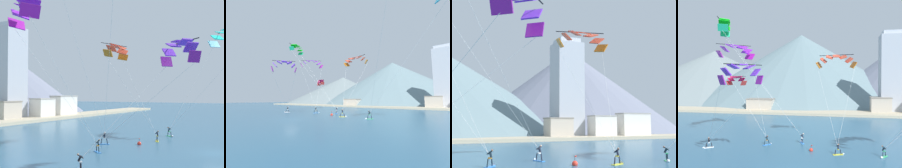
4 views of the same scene
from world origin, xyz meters
TOP-DOWN VIEW (x-y plane):
  - ground_plane at (0.00, 0.00)m, footprint 400.00×400.00m
  - kitesurfer_near_lead at (-14.81, 8.64)m, footprint 1.60×1.41m
  - kitesurfer_near_trail at (11.11, 9.22)m, footprint 1.28×1.68m
  - kitesurfer_mid_center at (5.28, 9.20)m, footprint 1.75×1.07m
  - kitesurfer_far_left at (-6.16, 12.35)m, footprint 1.39×1.62m
  - kitesurfer_far_right at (-0.96, 14.74)m, footprint 1.02×1.76m
  - parafoil_kite_near_lead at (-6.45, 2.14)m, footprint 10.38×9.12m
  - parafoil_kite_mid_center at (4.62, 15.50)m, footprint 6.73×7.45m
  - parafoil_kite_far_left at (-13.63, 16.83)m, footprint 10.21×8.13m
  - parafoil_kite_far_right at (-12.28, 9.72)m, footprint 13.15×7.66m
  - parafoil_kite_distant_high_outer at (-17.11, 24.69)m, footprint 5.72×4.05m
  - race_marker_buoy at (1.15, 10.19)m, footprint 0.56×0.56m
  - shoreline_strip at (0.00, 50.41)m, footprint 180.00×10.00m
  - shore_building_harbour_front at (-21.22, 53.44)m, footprint 8.88×4.78m
  - shore_building_quay_west at (17.20, 54.30)m, footprint 6.11×5.36m
  - highrise_tower at (20.86, 57.50)m, footprint 7.00×7.00m
  - mountain_peak_central_summit at (-16.18, 108.08)m, footprint 116.57×116.57m
  - mountain_peak_east_shoulder at (-69.74, 111.38)m, footprint 115.57×115.57m

SIDE VIEW (x-z plane):
  - ground_plane at x=0.00m, z-range 0.00..0.00m
  - race_marker_buoy at x=1.15m, z-range -0.35..0.67m
  - shoreline_strip at x=0.00m, z-range 0.00..0.70m
  - kitesurfer_near_trail at x=11.11m, z-range -0.37..1.26m
  - kitesurfer_far_left at x=-6.16m, z-range -0.38..1.28m
  - kitesurfer_near_lead at x=-14.81m, z-range -0.37..1.28m
  - kitesurfer_mid_center at x=5.28m, z-range -0.38..1.31m
  - kitesurfer_far_right at x=-0.96m, z-range -0.36..1.37m
  - shore_building_harbour_front at x=-21.22m, z-range 0.01..4.20m
  - shore_building_quay_west at x=17.20m, z-range 0.01..5.17m
  - parafoil_kite_distant_high_outer at x=-17.11m, z-range 9.62..11.66m
  - parafoil_kite_near_lead at x=-6.45m, z-range 5.90..17.13m
  - highrise_tower at x=20.86m, z-range -0.21..25.58m
  - parafoil_kite_mid_center at x=4.62m, z-range 7.01..20.51m
  - mountain_peak_east_shoulder at x=-69.74m, z-range 0.00..27.60m
  - parafoil_kite_far_left at x=-13.63m, z-range 8.07..23.97m
  - mountain_peak_central_summit at x=-16.18m, z-range 0.00..34.76m
  - parafoil_kite_far_right at x=-12.28m, z-range 9.59..28.13m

